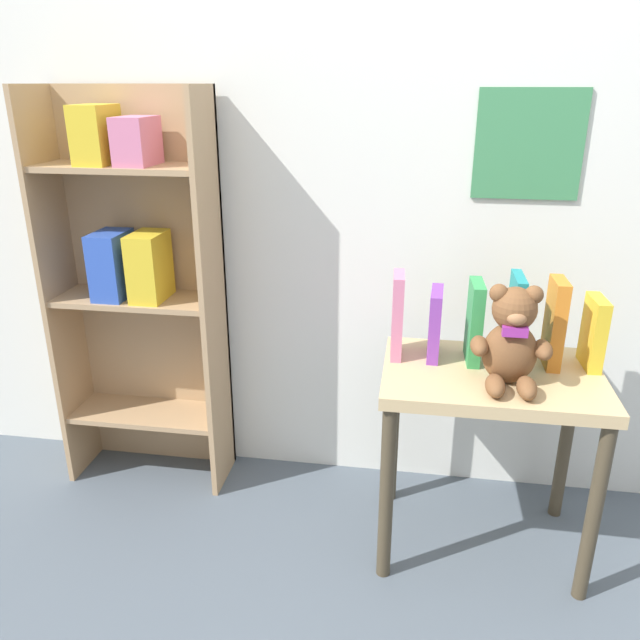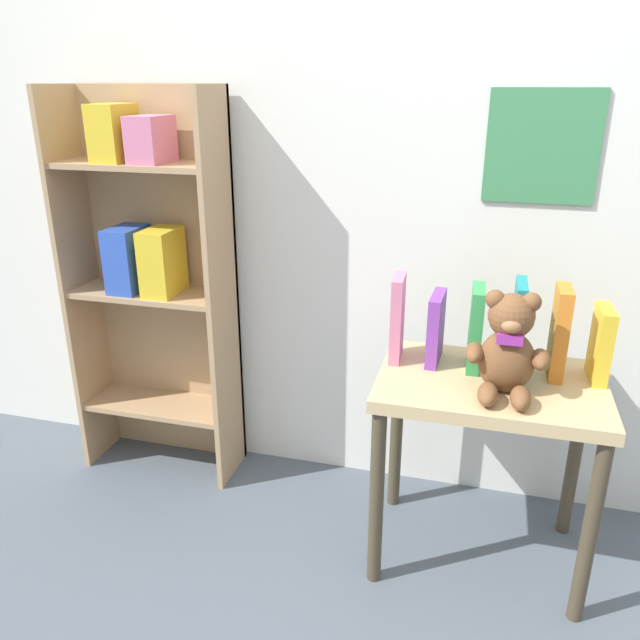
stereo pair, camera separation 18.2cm
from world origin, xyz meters
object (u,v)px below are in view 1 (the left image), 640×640
Objects in this scene: bookshelf_side at (137,273)px; book_standing_teal at (515,320)px; teddy_bear at (512,340)px; book_standing_yellow at (594,333)px; book_standing_purple at (435,324)px; display_table at (489,403)px; book_standing_pink at (397,315)px; book_standing_green at (474,322)px; book_standing_orange at (555,323)px.

book_standing_teal is (1.19, -0.16, -0.03)m from bookshelf_side.
book_standing_teal is at bearing 79.89° from teddy_bear.
teddy_bear is 0.14m from book_standing_teal.
teddy_bear is 0.29m from book_standing_yellow.
bookshelf_side is at bearing 173.81° from book_standing_purple.
display_table is 2.33× the size of book_standing_teal.
book_standing_yellow is at bearing -6.18° from bookshelf_side.
teddy_bear is at bearing -99.94° from book_standing_teal.
book_standing_pink is 1.23× the size of book_standing_yellow.
bookshelf_side is 1.10m from book_standing_green.
book_standing_green is 1.16× the size of book_standing_yellow.
bookshelf_side reaches higher than book_standing_pink.
bookshelf_side is 5.69× the size of book_standing_green.
book_standing_yellow is (0.22, 0.01, -0.03)m from book_standing_teal.
book_standing_orange is at bearing 23.91° from display_table.
display_table is 0.23m from book_standing_green.
book_standing_purple is at bearing 176.70° from book_standing_teal.
teddy_bear is 1.34× the size of book_standing_yellow.
book_standing_pink reaches higher than book_standing_yellow.
book_standing_pink is at bearing -10.63° from bookshelf_side.
teddy_bear is at bearing -134.37° from book_standing_orange.
display_table is 0.27m from book_standing_purple.
bookshelf_side is 5.16× the size of book_standing_teal.
book_standing_orange is at bearing 46.43° from teddy_bear.
display_table is 0.24m from teddy_bear.
book_standing_pink is 0.33m from book_standing_teal.
book_standing_purple is (0.98, -0.15, -0.06)m from bookshelf_side.
book_standing_orange is at bearing -2.54° from book_standing_pink.
book_standing_pink is 0.44m from book_standing_orange.
bookshelf_side is at bearing 168.34° from display_table.
display_table is at bearing -127.73° from book_standing_teal.
book_standing_pink is 0.96× the size of book_standing_teal.
book_standing_teal reaches higher than book_standing_purple.
book_standing_teal is 1.28× the size of book_standing_yellow.
book_standing_teal is at bearing -178.93° from book_standing_yellow.
bookshelf_side is 6.58× the size of book_standing_yellow.
book_standing_purple is at bearing 3.16° from book_standing_pink.
book_standing_orange reaches higher than book_standing_purple.
bookshelf_side reaches higher than book_standing_green.
teddy_bear is at bearing -14.53° from bookshelf_side.
book_standing_orange is (0.11, 0.00, -0.00)m from book_standing_teal.
book_standing_orange is (0.16, 0.07, 0.23)m from display_table.
bookshelf_side is 6.61× the size of book_standing_purple.
bookshelf_side reaches higher than book_standing_purple.
book_standing_purple is at bearing 141.99° from teddy_bear.
teddy_bear reaches higher than book_standing_green.
book_standing_teal is at bearing -2.70° from book_standing_green.
book_standing_orange reaches higher than display_table.
display_table is at bearing -24.33° from book_standing_purple.
book_standing_yellow is (0.44, -0.00, 0.00)m from book_standing_purple.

